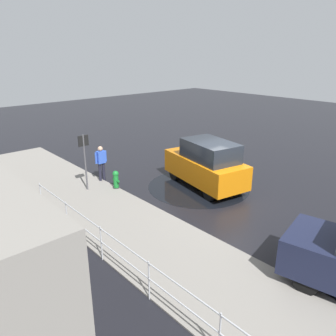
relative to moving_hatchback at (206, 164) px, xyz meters
name	(u,v)px	position (x,y,z in m)	size (l,w,h in m)	color
ground_plane	(222,197)	(-1.21, 0.32, -1.03)	(60.00, 60.00, 0.00)	black
kerb_strip	(139,233)	(-1.21, 4.52, -1.01)	(24.00, 3.20, 0.04)	gray
moving_hatchback	(206,164)	(0.00, 0.00, 0.00)	(4.16, 2.42, 2.06)	orange
fire_hydrant	(116,180)	(2.38, 3.00, -0.63)	(0.42, 0.31, 0.80)	#197A2D
pedestrian	(101,161)	(3.56, 2.97, -0.07)	(0.25, 0.57, 1.62)	blue
metal_railing	(123,254)	(-2.68, 6.13, -0.30)	(10.49, 0.04, 1.05)	#B7BABF
sign_post	(85,154)	(3.05, 4.00, 0.55)	(0.07, 0.44, 2.40)	#4C4C51
puddle_patch	(198,187)	(0.18, 0.25, -1.02)	(4.35, 4.35, 0.01)	black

